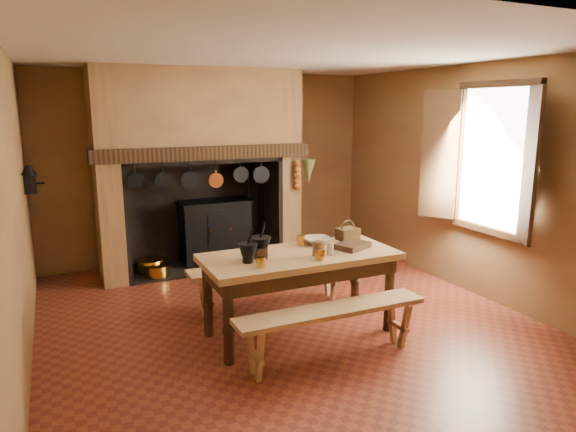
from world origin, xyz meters
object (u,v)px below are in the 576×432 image
(work_table, at_px, (300,266))
(wicker_basket, at_px, (348,233))
(iron_range, at_px, (215,230))
(coffee_grinder, at_px, (260,252))
(mixing_bowl, at_px, (317,240))
(bench_front, at_px, (332,321))

(work_table, bearing_deg, wicker_basket, 20.81)
(iron_range, height_order, coffee_grinder, iron_range)
(iron_range, distance_m, coffee_grinder, 2.85)
(work_table, distance_m, wicker_basket, 0.80)
(mixing_bowl, bearing_deg, coffee_grinder, -160.70)
(work_table, distance_m, coffee_grinder, 0.47)
(coffee_grinder, xyz_separation_m, wicker_basket, (1.15, 0.27, 0.01))
(iron_range, relative_size, mixing_bowl, 5.67)
(work_table, xyz_separation_m, bench_front, (0.00, -0.66, -0.33))
(iron_range, height_order, bench_front, iron_range)
(iron_range, height_order, mixing_bowl, iron_range)
(iron_range, distance_m, mixing_bowl, 2.58)
(iron_range, bearing_deg, mixing_bowl, -81.44)
(wicker_basket, bearing_deg, work_table, -164.07)
(iron_range, relative_size, work_table, 0.82)
(iron_range, xyz_separation_m, bench_front, (0.04, -3.45, -0.10))
(work_table, relative_size, wicker_basket, 8.00)
(mixing_bowl, bearing_deg, bench_front, -109.86)
(bench_front, xyz_separation_m, wicker_basket, (0.72, 0.94, 0.54))
(wicker_basket, bearing_deg, coffee_grinder, -171.52)
(coffee_grinder, bearing_deg, mixing_bowl, 17.41)
(bench_front, relative_size, wicker_basket, 7.47)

